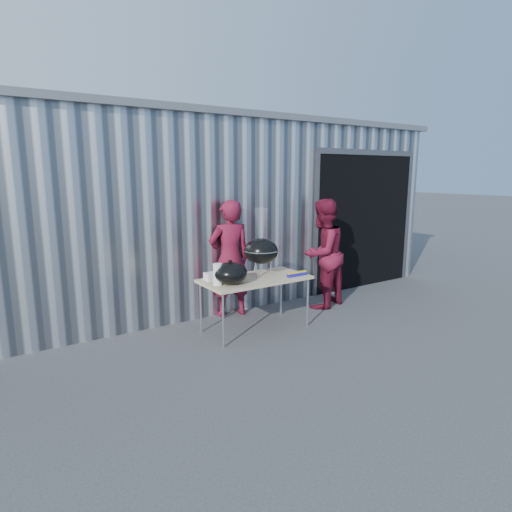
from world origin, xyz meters
TOP-DOWN VIEW (x-y plane):
  - ground at (0.00, 0.00)m, footprint 80.00×80.00m
  - building at (0.92, 4.59)m, footprint 8.20×6.20m
  - folding_table at (0.24, 0.86)m, footprint 1.50×0.75m
  - kettle_grill at (0.38, 0.93)m, footprint 0.49×0.49m
  - grill_lid at (-0.21, 0.76)m, footprint 0.44×0.44m
  - paper_towels at (-0.38, 0.81)m, footprint 0.12×0.12m
  - white_tub at (-0.31, 1.08)m, footprint 0.20×0.15m
  - foil_box at (0.78, 0.61)m, footprint 0.32×0.05m
  - person_cook at (0.27, 1.60)m, footprint 0.72×0.55m
  - person_bystander at (1.74, 1.15)m, footprint 1.01×0.87m

SIDE VIEW (x-z plane):
  - ground at x=0.00m, z-range 0.00..0.00m
  - folding_table at x=0.24m, z-range 0.33..1.08m
  - foil_box at x=0.78m, z-range 0.75..0.81m
  - white_tub at x=-0.31m, z-range 0.75..0.85m
  - person_bystander at x=1.74m, z-range 0.00..1.77m
  - paper_towels at x=-0.38m, z-range 0.75..1.03m
  - person_cook at x=0.27m, z-range 0.00..1.78m
  - grill_lid at x=-0.21m, z-range 0.74..1.05m
  - kettle_grill at x=0.38m, z-range 0.69..1.64m
  - building at x=0.92m, z-range -0.01..3.09m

